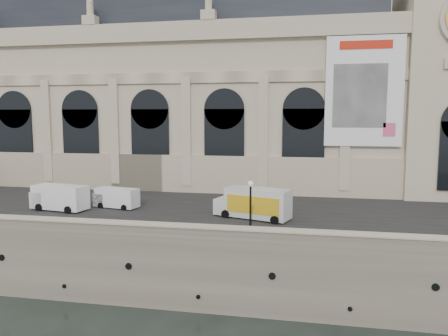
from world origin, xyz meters
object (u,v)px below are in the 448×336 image
object	(u,v)px
van_b	(58,197)
lamp_right	(250,209)
van_c	(115,198)
box_truck	(254,203)

from	to	relation	value
van_b	lamp_right	distance (m)	22.73
lamp_right	van_c	bearing A→B (deg)	151.50
van_b	box_truck	bearing A→B (deg)	0.17
van_c	lamp_right	xyz separation A→B (m)	(16.22, -8.81, 1.25)
box_truck	van_c	bearing A→B (deg)	171.98
van_b	lamp_right	xyz separation A→B (m)	(21.74, -6.54, 0.98)
van_b	box_truck	distance (m)	21.22
lamp_right	van_b	bearing A→B (deg)	163.27
van_b	van_c	world-z (taller)	van_b
van_b	van_c	xyz separation A→B (m)	(5.52, 2.27, -0.27)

